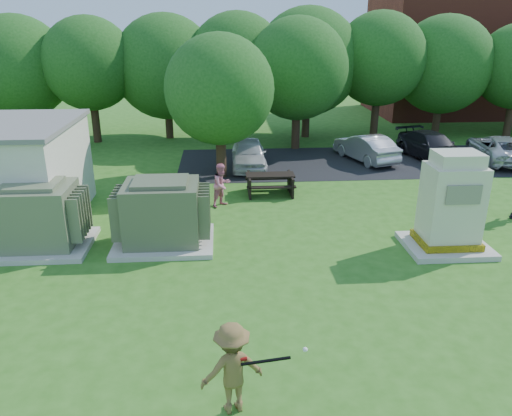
{
  "coord_description": "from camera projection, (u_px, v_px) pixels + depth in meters",
  "views": [
    {
      "loc": [
        -0.95,
        -9.68,
        6.45
      ],
      "look_at": [
        0.0,
        4.0,
        1.3
      ],
      "focal_mm": 35.0,
      "sensor_mm": 36.0,
      "label": 1
    }
  ],
  "objects": [
    {
      "name": "ground",
      "position": [
        268.0,
        323.0,
        11.36
      ],
      "size": [
        120.0,
        120.0,
        0.0
      ],
      "primitive_type": "plane",
      "color": "#2D6619",
      "rests_on": "ground"
    },
    {
      "name": "brick_building",
      "position": [
        480.0,
        57.0,
        36.35
      ],
      "size": [
        15.0,
        8.0,
        8.0
      ],
      "primitive_type": "cube",
      "color": "maroon",
      "rests_on": "ground"
    },
    {
      "name": "parking_strip",
      "position": [
        385.0,
        161.0,
        24.43
      ],
      "size": [
        20.0,
        6.0,
        0.01
      ],
      "primitive_type": "cube",
      "color": "#232326",
      "rests_on": "ground"
    },
    {
      "name": "transformer_left",
      "position": [
        37.0,
        218.0,
        14.8
      ],
      "size": [
        3.0,
        2.4,
        2.07
      ],
      "color": "beige",
      "rests_on": "ground"
    },
    {
      "name": "transformer_right",
      "position": [
        162.0,
        215.0,
        15.04
      ],
      "size": [
        3.0,
        2.4,
        2.07
      ],
      "color": "beige",
      "rests_on": "ground"
    },
    {
      "name": "generator_cabinet",
      "position": [
        451.0,
        208.0,
        14.64
      ],
      "size": [
        2.45,
        2.0,
        2.98
      ],
      "color": "beige",
      "rests_on": "ground"
    },
    {
      "name": "picnic_table",
      "position": [
        270.0,
        182.0,
        19.67
      ],
      "size": [
        1.9,
        1.43,
        0.81
      ],
      "color": "black",
      "rests_on": "ground"
    },
    {
      "name": "batter",
      "position": [
        232.0,
        368.0,
        8.55
      ],
      "size": [
        1.24,
        0.9,
        1.72
      ],
      "primitive_type": "imported",
      "rotation": [
        0.0,
        0.0,
        3.4
      ],
      "color": "brown",
      "rests_on": "ground"
    },
    {
      "name": "person_by_generator",
      "position": [
        473.0,
        203.0,
        16.05
      ],
      "size": [
        0.83,
        0.83,
        1.94
      ],
      "primitive_type": "imported",
      "rotation": [
        0.0,
        0.0,
        2.36
      ],
      "color": "black",
      "rests_on": "ground"
    },
    {
      "name": "person_at_picnic",
      "position": [
        222.0,
        185.0,
        18.29
      ],
      "size": [
        0.99,
        0.99,
        1.62
      ],
      "primitive_type": "imported",
      "rotation": [
        0.0,
        0.0,
        0.75
      ],
      "color": "#DA738C",
      "rests_on": "ground"
    },
    {
      "name": "car_white",
      "position": [
        249.0,
        154.0,
        23.23
      ],
      "size": [
        1.64,
        3.91,
        1.32
      ],
      "primitive_type": "imported",
      "rotation": [
        0.0,
        0.0,
        -0.02
      ],
      "color": "silver",
      "rests_on": "ground"
    },
    {
      "name": "car_silver_a",
      "position": [
        366.0,
        148.0,
        24.36
      ],
      "size": [
        2.55,
        4.19,
        1.3
      ],
      "primitive_type": "imported",
      "rotation": [
        0.0,
        0.0,
        3.46
      ],
      "color": "#ABABAF",
      "rests_on": "ground"
    },
    {
      "name": "car_dark",
      "position": [
        432.0,
        146.0,
        24.63
      ],
      "size": [
        2.74,
        4.76,
        1.3
      ],
      "primitive_type": "imported",
      "rotation": [
        0.0,
        0.0,
        0.22
      ],
      "color": "black",
      "rests_on": "ground"
    },
    {
      "name": "car_silver_b",
      "position": [
        499.0,
        149.0,
        24.21
      ],
      "size": [
        2.88,
        4.9,
        1.28
      ],
      "primitive_type": "imported",
      "rotation": [
        0.0,
        0.0,
        2.97
      ],
      "color": "silver",
      "rests_on": "ground"
    },
    {
      "name": "batting_equipment",
      "position": [
        268.0,
        359.0,
        8.39
      ],
      "size": [
        1.3,
        0.46,
        0.12
      ],
      "color": "black",
      "rests_on": "ground"
    },
    {
      "name": "tree_row",
      "position": [
        269.0,
        66.0,
        27.3
      ],
      "size": [
        41.3,
        13.3,
        7.3
      ],
      "color": "#47301E",
      "rests_on": "ground"
    }
  ]
}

